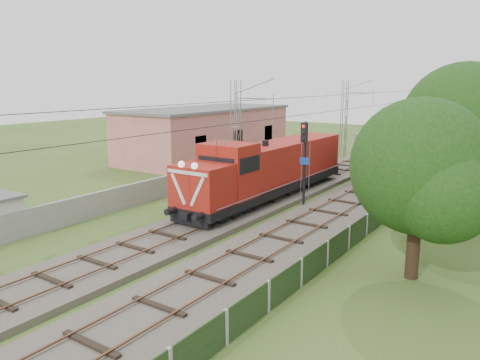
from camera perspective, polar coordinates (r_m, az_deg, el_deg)
The scene contains 12 objects.
ground at distance 23.05m, azimuth -11.46°, elevation -8.41°, with size 140.00×140.00×0.00m, color #3F5821.
track_main at distance 28.06m, azimuth -1.24°, elevation -4.08°, with size 4.20×70.00×0.45m.
track_side at distance 37.37m, azimuth 16.83°, elevation -0.54°, with size 4.20×80.00×0.45m.
catenary at distance 32.98m, azimuth -0.43°, elevation 5.19°, with size 3.31×70.00×8.00m.
boundary_wall at distance 35.62m, azimuth -5.13°, elevation 0.27°, with size 0.25×40.00×1.50m, color #9E9E99.
station_building at distance 49.85m, azimuth -4.04°, elevation 5.81°, with size 8.40×20.40×5.22m.
fence at distance 20.86m, azimuth 10.55°, elevation -8.82°, with size 0.12×32.00×1.20m.
locomotive at distance 31.27m, azimuth 3.51°, elevation 1.41°, with size 2.97×16.96×4.31m.
coach_rake at distance 79.54m, azimuth 26.54°, elevation 6.80°, with size 3.06×91.39×3.54m.
signal_post at distance 29.12m, azimuth 7.85°, elevation 3.68°, with size 0.61×0.48×5.52m.
tree_a at distance 19.59m, azimuth 21.23°, elevation 1.33°, with size 5.68×5.41×7.36m.
tree_b at distance 28.53m, azimuth 25.69°, elevation 6.13°, with size 6.94×6.61×9.00m.
Camera 1 is at (15.62, -14.99, 7.92)m, focal length 35.00 mm.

